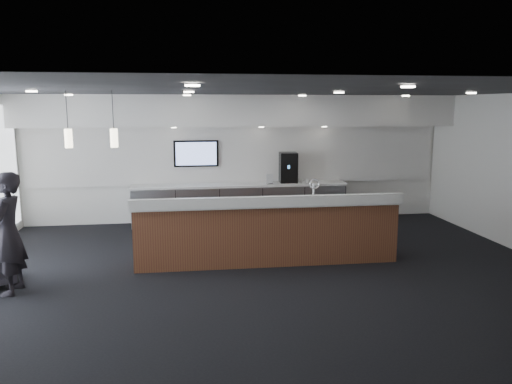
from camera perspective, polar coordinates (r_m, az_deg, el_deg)
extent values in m
plane|color=black|center=(8.47, 1.04, -9.20)|extent=(10.00, 10.00, 0.00)
cube|color=black|center=(8.01, 1.10, 11.55)|extent=(10.00, 8.00, 0.02)
cube|color=white|center=(12.03, -2.08, 3.81)|extent=(10.00, 0.02, 3.00)
cube|color=silver|center=(11.52, -1.86, 9.27)|extent=(10.00, 0.90, 0.70)
cube|color=silver|center=(11.99, -2.07, 4.27)|extent=(9.80, 0.06, 1.40)
cube|color=#94979D|center=(11.84, -1.85, -1.43)|extent=(5.00, 0.60, 0.90)
cube|color=white|center=(11.75, -1.87, 0.84)|extent=(5.06, 0.66, 0.05)
cylinder|color=silver|center=(11.46, -11.66, -1.78)|extent=(0.60, 0.02, 0.02)
cylinder|color=silver|center=(11.44, -6.65, -1.66)|extent=(0.60, 0.02, 0.02)
cylinder|color=silver|center=(11.52, -1.67, -1.52)|extent=(0.60, 0.02, 0.02)
cylinder|color=silver|center=(11.67, 3.21, -1.38)|extent=(0.60, 0.02, 0.02)
cylinder|color=silver|center=(11.91, 7.93, -1.23)|extent=(0.60, 0.02, 0.02)
cube|color=black|center=(11.86, -6.86, 4.39)|extent=(1.05, 0.07, 0.62)
cube|color=#2C45B0|center=(11.82, -6.85, 4.37)|extent=(0.95, 0.01, 0.54)
cylinder|color=beige|center=(8.77, -15.56, 6.14)|extent=(0.12, 0.12, 0.30)
cylinder|color=beige|center=(8.89, -20.06, 5.95)|extent=(0.12, 0.12, 0.30)
cube|color=brown|center=(8.88, 1.26, -4.76)|extent=(4.60, 0.69, 1.05)
cube|color=white|center=(8.75, 1.27, -1.24)|extent=(4.68, 0.77, 0.06)
cube|color=white|center=(8.39, 1.67, -1.11)|extent=(4.67, 0.17, 0.18)
cylinder|color=silver|center=(8.99, 6.57, 0.10)|extent=(0.04, 0.04, 0.28)
torus|color=silver|center=(8.91, 6.69, 0.92)|extent=(0.19, 0.03, 0.19)
cube|color=black|center=(11.96, 3.70, 2.83)|extent=(0.44, 0.49, 0.71)
cube|color=silver|center=(11.76, 3.93, 1.00)|extent=(0.26, 0.12, 0.02)
cube|color=silver|center=(11.70, 1.57, 1.51)|extent=(0.17, 0.07, 0.24)
cube|color=silver|center=(11.83, 3.87, 1.51)|extent=(0.15, 0.06, 0.21)
imported|color=black|center=(8.19, -26.45, -4.27)|extent=(0.48, 0.69, 1.82)
imported|color=white|center=(11.97, 5.87, 1.28)|extent=(0.09, 0.09, 0.08)
imported|color=white|center=(11.94, 5.22, 1.27)|extent=(0.13, 0.13, 0.08)
imported|color=white|center=(11.91, 4.56, 1.26)|extent=(0.11, 0.11, 0.08)
imported|color=white|center=(11.88, 3.91, 1.24)|extent=(0.12, 0.12, 0.08)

